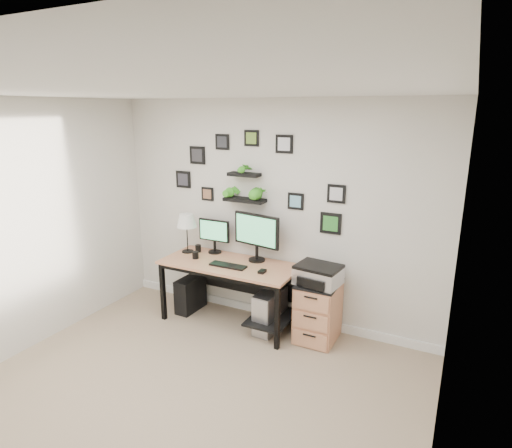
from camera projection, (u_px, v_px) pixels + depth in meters
The scene contains 14 objects.
room at pixel (270, 312), 5.29m from camera, with size 4.00×4.00×4.00m.
desk at pixel (233, 272), 5.01m from camera, with size 1.60×0.70×0.75m.
monitor_left at pixel (214, 234), 5.25m from camera, with size 0.42×0.16×0.42m.
monitor_right at pixel (256, 233), 4.94m from camera, with size 0.61×0.23×0.57m.
keyboard at pixel (228, 266), 4.84m from camera, with size 0.43×0.14×0.02m, color black.
mouse at pixel (262, 271), 4.66m from camera, with size 0.07×0.10×0.03m, color black.
table_lamp at pixel (187, 222), 5.24m from camera, with size 0.24×0.24×0.49m.
mug at pixel (195, 255), 5.09m from camera, with size 0.08×0.08×0.09m, color black.
pen_cup at pixel (198, 248), 5.33m from camera, with size 0.07×0.07×0.09m, color black.
pc_tower_black at pixel (191, 294), 5.41m from camera, with size 0.19×0.43×0.43m, color black.
pc_tower_grey at pixel (270, 311), 4.90m from camera, with size 0.25×0.50×0.48m.
file_cabinet at pixel (318, 311), 4.69m from camera, with size 0.43×0.53×0.67m.
printer at pixel (318, 275), 4.54m from camera, with size 0.50×0.42×0.21m.
wall_decor at pixel (248, 182), 4.94m from camera, with size 2.20×0.18×1.10m.
Camera 1 is at (2.01, -2.40, 2.48)m, focal length 30.00 mm.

